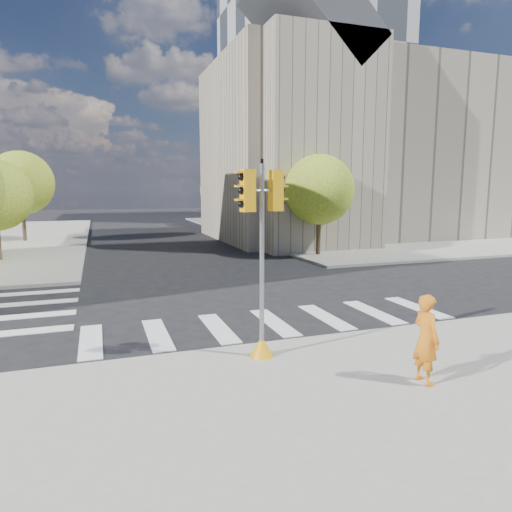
{
  "coord_description": "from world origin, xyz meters",
  "views": [
    {
      "loc": [
        -5.17,
        -14.83,
        4.17
      ],
      "look_at": [
        -0.63,
        -1.79,
        2.1
      ],
      "focal_mm": 32.0,
      "sensor_mm": 36.0,
      "label": 1
    }
  ],
  "objects_px": {
    "lamp_far": "(239,184)",
    "traffic_signal": "(262,275)",
    "lamp_near": "(299,182)",
    "photographer": "(426,339)"
  },
  "relations": [
    {
      "from": "lamp_near",
      "to": "lamp_far",
      "type": "xyz_separation_m",
      "value": [
        0.0,
        14.0,
        0.0
      ]
    },
    {
      "from": "lamp_far",
      "to": "traffic_signal",
      "type": "distance_m",
      "value": 34.4
    },
    {
      "from": "lamp_far",
      "to": "traffic_signal",
      "type": "height_order",
      "value": "lamp_far"
    },
    {
      "from": "lamp_far",
      "to": "photographer",
      "type": "distance_m",
      "value": 36.3
    },
    {
      "from": "lamp_near",
      "to": "traffic_signal",
      "type": "height_order",
      "value": "lamp_near"
    },
    {
      "from": "traffic_signal",
      "to": "lamp_far",
      "type": "bearing_deg",
      "value": 61.44
    },
    {
      "from": "lamp_far",
      "to": "lamp_near",
      "type": "bearing_deg",
      "value": -90.0
    },
    {
      "from": "lamp_near",
      "to": "traffic_signal",
      "type": "relative_size",
      "value": 1.74
    },
    {
      "from": "lamp_near",
      "to": "traffic_signal",
      "type": "xyz_separation_m",
      "value": [
        -9.58,
        -18.95,
        -2.45
      ]
    },
    {
      "from": "lamp_far",
      "to": "traffic_signal",
      "type": "relative_size",
      "value": 1.74
    }
  ]
}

